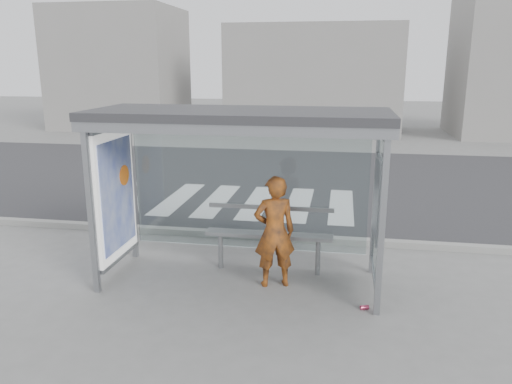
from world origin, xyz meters
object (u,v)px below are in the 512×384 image
bus_shelter (215,153)px  soda_can (364,307)px  person (274,232)px  bench (269,235)px

bus_shelter → soda_can: bus_shelter is taller
bus_shelter → soda_can: size_ratio=37.52×
person → soda_can: person is taller
person → bench: size_ratio=0.84×
bus_shelter → bench: 1.61m
bus_shelter → person: bus_shelter is taller
bus_shelter → bench: size_ratio=2.10×
bench → soda_can: (1.48, -1.09, -0.58)m
person → bench: (-0.16, 0.52, -0.23)m
person → bus_shelter: bearing=-23.8°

